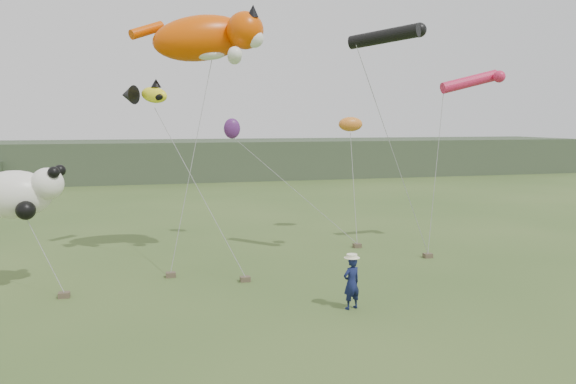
% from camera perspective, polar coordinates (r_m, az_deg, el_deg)
% --- Properties ---
extents(ground, '(120.00, 120.00, 0.00)m').
position_cam_1_polar(ground, '(18.32, 2.46, -12.28)').
color(ground, '#385123').
rests_on(ground, ground).
extents(headland, '(90.00, 13.00, 4.00)m').
position_cam_1_polar(headland, '(61.38, -12.58, 3.14)').
color(headland, '#2D3D28').
rests_on(headland, ground).
extents(festival_attendant, '(0.73, 0.59, 1.74)m').
position_cam_1_polar(festival_attendant, '(18.63, 6.47, -9.17)').
color(festival_attendant, '#111842').
rests_on(festival_attendant, ground).
extents(sandbag_anchors, '(15.48, 5.08, 0.19)m').
position_cam_1_polar(sandbag_anchors, '(23.36, -2.18, -7.71)').
color(sandbag_anchors, brown).
rests_on(sandbag_anchors, ground).
extents(cat_kite, '(5.51, 2.94, 2.51)m').
position_cam_1_polar(cat_kite, '(24.62, -7.82, 15.32)').
color(cat_kite, '#D84800').
rests_on(cat_kite, ground).
extents(fish_kite, '(2.25, 1.47, 1.09)m').
position_cam_1_polar(fish_kite, '(24.77, -14.36, 9.59)').
color(fish_kite, '#FFF422').
rests_on(fish_kite, ground).
extents(tube_kites, '(8.02, 3.53, 2.72)m').
position_cam_1_polar(tube_kites, '(25.90, 14.36, 13.11)').
color(tube_kites, black).
rests_on(tube_kites, ground).
extents(panda_kite, '(3.05, 1.97, 1.90)m').
position_cam_1_polar(panda_kite, '(22.29, -25.58, -0.11)').
color(panda_kite, white).
rests_on(panda_kite, ground).
extents(misc_kites, '(7.49, 0.82, 1.10)m').
position_cam_1_polar(misc_kites, '(29.52, 2.00, 6.75)').
color(misc_kites, orange).
rests_on(misc_kites, ground).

